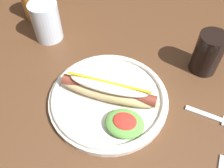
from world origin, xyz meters
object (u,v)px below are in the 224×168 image
at_px(fork, 216,118).
at_px(soda_cup, 208,53).
at_px(water_cup, 46,21).
at_px(hot_dog_plate, 109,97).
at_px(extra_cup, 34,2).

distance_m(fork, soda_cup, 0.17).
bearing_deg(water_cup, hot_dog_plate, -36.59).
bearing_deg(water_cup, fork, -17.65).
relative_size(water_cup, extra_cup, 1.10).
distance_m(hot_dog_plate, soda_cup, 0.28).
xyz_separation_m(soda_cup, extra_cup, (-0.54, 0.09, -0.00)).
bearing_deg(fork, water_cup, 171.26).
xyz_separation_m(hot_dog_plate, water_cup, (-0.25, 0.18, 0.04)).
relative_size(soda_cup, water_cup, 0.98).
xyz_separation_m(fork, extra_cup, (-0.58, 0.24, 0.05)).
height_order(soda_cup, extra_cup, soda_cup).
relative_size(hot_dog_plate, fork, 2.37).
height_order(fork, extra_cup, extra_cup).
distance_m(hot_dog_plate, fork, 0.25).
bearing_deg(fork, extra_cup, 166.30).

